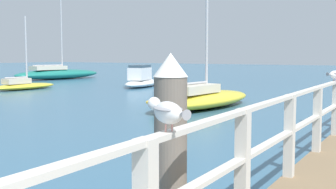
% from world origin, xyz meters
% --- Properties ---
extents(dock_piling_near, '(0.29, 0.29, 2.01)m').
position_xyz_m(dock_piling_near, '(-1.41, 3.41, 1.01)').
color(dock_piling_near, '#6B6056').
rests_on(dock_piling_near, ground_plane).
extents(seagull_foreground, '(0.45, 0.26, 0.21)m').
position_xyz_m(seagull_foreground, '(-1.04, 2.73, 1.62)').
color(seagull_foreground, white).
rests_on(seagull_foreground, pier_railing).
extents(seagull_background, '(0.28, 0.44, 0.21)m').
position_xyz_m(seagull_background, '(-1.03, 8.91, 1.62)').
color(seagull_background, white).
rests_on(seagull_background, pier_railing).
extents(boat_2, '(2.25, 4.37, 1.34)m').
position_xyz_m(boat_2, '(-14.31, 22.04, 0.44)').
color(boat_2, white).
rests_on(boat_2, ground_plane).
extents(boat_3, '(3.72, 7.78, 10.12)m').
position_xyz_m(boat_3, '(-24.66, 25.45, 0.46)').
color(boat_3, '#197266').
rests_on(boat_3, ground_plane).
extents(boat_4, '(1.61, 4.16, 4.11)m').
position_xyz_m(boat_4, '(-18.98, 17.06, 0.26)').
color(boat_4, gold).
rests_on(boat_4, ground_plane).
extents(boat_5, '(2.70, 6.07, 6.63)m').
position_xyz_m(boat_5, '(-6.70, 14.76, 0.36)').
color(boat_5, gold).
rests_on(boat_5, ground_plane).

